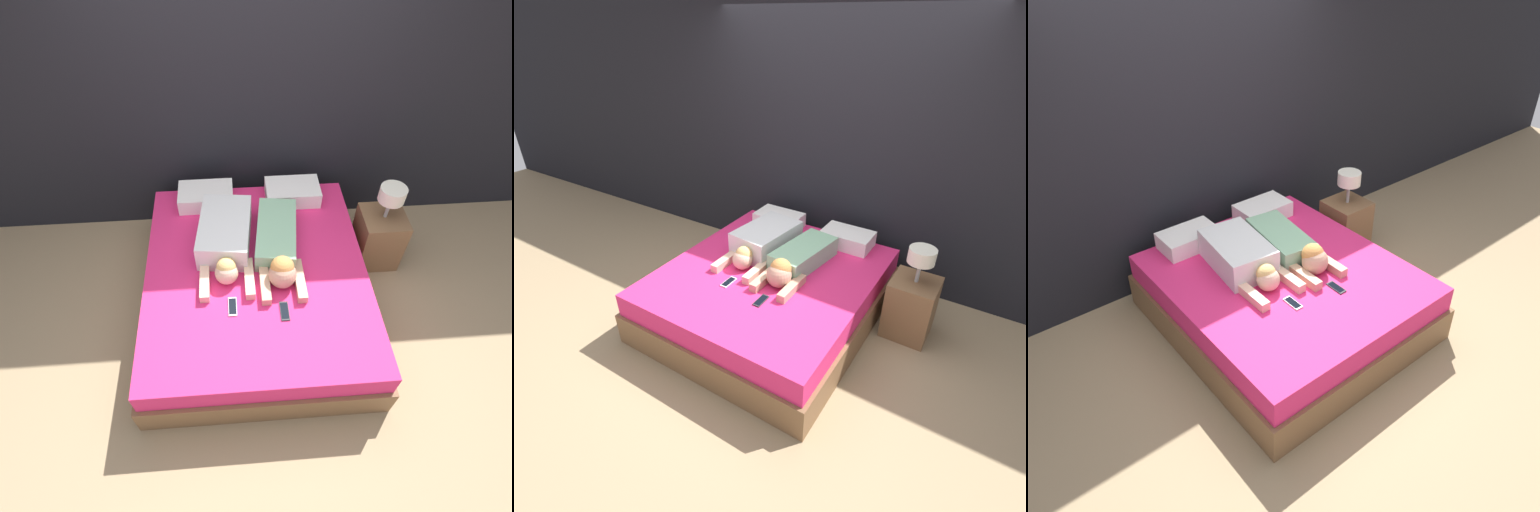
% 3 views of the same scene
% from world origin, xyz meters
% --- Properties ---
extents(ground_plane, '(12.00, 12.00, 0.00)m').
position_xyz_m(ground_plane, '(0.00, 0.00, 0.00)').
color(ground_plane, '#9E8460').
extents(wall_back, '(12.00, 0.06, 2.60)m').
position_xyz_m(wall_back, '(0.00, 1.15, 1.30)').
color(wall_back, black).
rests_on(wall_back, ground_plane).
extents(bed, '(1.77, 1.99, 0.49)m').
position_xyz_m(bed, '(0.00, 0.00, 0.24)').
color(bed, brown).
rests_on(bed, ground_plane).
extents(pillow_head_left, '(0.48, 0.30, 0.14)m').
position_xyz_m(pillow_head_left, '(-0.38, 0.79, 0.56)').
color(pillow_head_left, white).
rests_on(pillow_head_left, bed).
extents(pillow_head_right, '(0.48, 0.30, 0.14)m').
position_xyz_m(pillow_head_right, '(0.38, 0.79, 0.56)').
color(pillow_head_right, white).
rests_on(pillow_head_right, bed).
extents(person_left, '(0.46, 0.92, 0.24)m').
position_xyz_m(person_left, '(-0.23, 0.23, 0.60)').
color(person_left, silver).
rests_on(person_left, bed).
extents(person_right, '(0.39, 0.96, 0.24)m').
position_xyz_m(person_right, '(0.18, 0.13, 0.58)').
color(person_right, '#8CBF99').
rests_on(person_right, bed).
extents(cell_phone_left, '(0.06, 0.16, 0.01)m').
position_xyz_m(cell_phone_left, '(-0.19, -0.34, 0.50)').
color(cell_phone_left, silver).
rests_on(cell_phone_left, bed).
extents(cell_phone_right, '(0.06, 0.16, 0.01)m').
position_xyz_m(cell_phone_right, '(0.17, -0.41, 0.50)').
color(cell_phone_right, '#2D2D33').
rests_on(cell_phone_right, bed).
extents(nightstand, '(0.38, 0.38, 0.85)m').
position_xyz_m(nightstand, '(1.14, 0.45, 0.31)').
color(nightstand, brown).
rests_on(nightstand, ground_plane).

